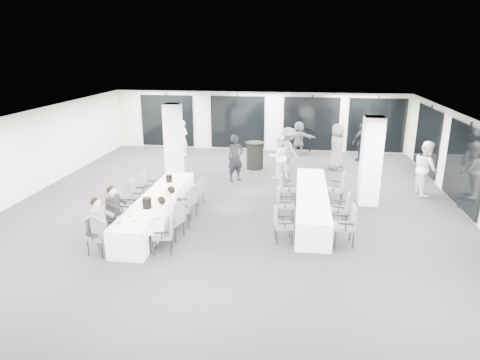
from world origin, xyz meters
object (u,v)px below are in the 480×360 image
object	(u,v)px
standing_guest_a	(236,155)
chair_main_left_far	(149,185)
cocktail_table	(255,155)
standing_guest_d	(362,140)
banquet_table_main	(158,209)
chair_side_left_near	(281,222)
ice_bucket_far	(169,178)
chair_main_left_near	(96,233)
chair_main_left_second	(111,220)
chair_main_left_fourth	(138,193)
chair_main_right_near	(166,231)
banquet_table_side	(312,203)
standing_guest_e	(337,144)
standing_guest_f	(299,136)
chair_side_right_far	(338,186)
chair_main_right_second	(175,218)
chair_side_right_near	(348,223)
chair_main_right_mid	(184,206)
ice_bucket_near	(147,203)
standing_guest_h	(426,165)
chair_main_right_far	(198,190)
chair_side_right_mid	(343,207)
standing_guest_g	(182,136)
standing_guest_c	(288,147)
chair_side_left_far	(285,186)
standing_guest_b	(279,154)
chair_side_left_mid	(283,202)
chair_main_left_mid	(123,206)
chair_main_right_fourth	(190,199)

from	to	relation	value
standing_guest_a	chair_main_left_far	bearing A→B (deg)	-169.80
cocktail_table	standing_guest_d	distance (m)	4.87
banquet_table_main	cocktail_table	world-z (taller)	cocktail_table
chair_side_left_near	ice_bucket_far	world-z (taller)	ice_bucket_far
chair_main_left_near	chair_main_left_second	size ratio (longest dim) A/B	1.03
chair_main_left_fourth	chair_main_left_far	size ratio (longest dim) A/B	1.11
chair_main_right_near	banquet_table_side	bearing A→B (deg)	-63.20
standing_guest_e	cocktail_table	bearing A→B (deg)	101.68
standing_guest_f	chair_side_left_near	bearing A→B (deg)	101.48
chair_side_right_far	standing_guest_d	world-z (taller)	standing_guest_d
chair_main_right_second	chair_side_right_near	size ratio (longest dim) A/B	0.99
banquet_table_side	cocktail_table	world-z (taller)	cocktail_table
chair_main_right_mid	ice_bucket_near	size ratio (longest dim) A/B	3.72
chair_main_right_second	chair_main_left_second	bearing A→B (deg)	109.02
standing_guest_h	ice_bucket_near	bearing A→B (deg)	111.14
standing_guest_a	standing_guest_d	size ratio (longest dim) A/B	1.04
cocktail_table	chair_main_right_far	world-z (taller)	cocktail_table
chair_main_left_second	chair_main_right_near	xyz separation A→B (m)	(1.66, -0.60, 0.03)
chair_main_left_far	ice_bucket_near	bearing A→B (deg)	13.27
standing_guest_d	chair_main_left_far	bearing A→B (deg)	9.05
standing_guest_e	ice_bucket_near	size ratio (longest dim) A/B	7.70
chair_main_right_second	standing_guest_f	distance (m)	10.13
chair_main_left_far	standing_guest_a	world-z (taller)	standing_guest_a
chair_side_right_far	ice_bucket_far	world-z (taller)	chair_side_right_far
chair_side_right_mid	standing_guest_g	world-z (taller)	standing_guest_g
banquet_table_main	chair_main_left_near	world-z (taller)	chair_main_left_near
banquet_table_main	chair_side_left_near	distance (m)	3.66
chair_main_right_near	chair_main_right_mid	bearing A→B (deg)	-12.77
chair_side_left_near	chair_side_right_mid	distance (m)	2.10
chair_main_left_near	chair_main_right_far	distance (m)	3.98
standing_guest_c	standing_guest_f	size ratio (longest dim) A/B	1.15
chair_side_left_far	ice_bucket_far	world-z (taller)	chair_side_left_far
chair_main_right_mid	ice_bucket_far	xyz separation A→B (m)	(-0.90, 1.62, 0.27)
chair_main_left_far	standing_guest_b	distance (m)	5.10
chair_side_right_far	chair_side_left_mid	bearing A→B (deg)	144.71
chair_main_left_mid	chair_main_left_far	distance (m)	2.08
chair_side_right_far	chair_side_right_mid	bearing A→B (deg)	-168.57
banquet_table_side	standing_guest_g	bearing A→B (deg)	130.38
chair_main_left_near	standing_guest_f	xyz separation A→B (m)	(4.79, 10.66, 0.37)
standing_guest_c	standing_guest_a	bearing A→B (deg)	83.28
chair_main_left_mid	ice_bucket_near	bearing A→B (deg)	60.33
chair_side_right_far	standing_guest_c	size ratio (longest dim) A/B	0.50
standing_guest_a	chair_side_left_near	bearing A→B (deg)	-104.53
chair_main_right_second	standing_guest_f	xyz separation A→B (m)	(3.12, 9.63, 0.31)
cocktail_table	chair_side_right_far	xyz separation A→B (m)	(3.04, -3.82, 0.03)
chair_main_left_second	ice_bucket_near	xyz separation A→B (m)	(0.86, 0.35, 0.37)
chair_main_left_far	chair_side_left_near	world-z (taller)	same
chair_main_right_fourth	chair_side_left_far	bearing A→B (deg)	-46.71
standing_guest_a	standing_guest_g	distance (m)	4.74
chair_side_left_far	chair_side_right_near	world-z (taller)	chair_side_right_near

